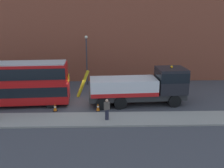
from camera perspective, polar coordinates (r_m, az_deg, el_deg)
ground_plane at (r=25.53m, az=-7.02°, el=-4.10°), size 120.00×120.00×0.00m
near_kerb at (r=21.61m, az=-8.03°, el=-7.64°), size 60.00×2.80×0.15m
building_facade at (r=32.80m, az=-6.09°, el=14.64°), size 60.00×1.50×16.00m
recovery_tow_truck at (r=24.70m, az=6.55°, el=-0.47°), size 10.21×3.22×3.67m
double_decker_bus at (r=25.86m, az=-21.64°, el=0.33°), size 11.16×3.27×4.06m
pedestrian_bystander at (r=20.93m, az=-1.12°, el=-5.58°), size 0.48×0.44×1.71m
traffic_cone_near_bus at (r=23.75m, az=-12.23°, el=-4.99°), size 0.36×0.36×0.72m
traffic_cone_midway at (r=23.31m, az=-3.06°, el=-5.04°), size 0.36×0.36×0.72m
street_lamp at (r=31.00m, az=-5.52°, el=6.07°), size 0.36×0.36×5.83m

